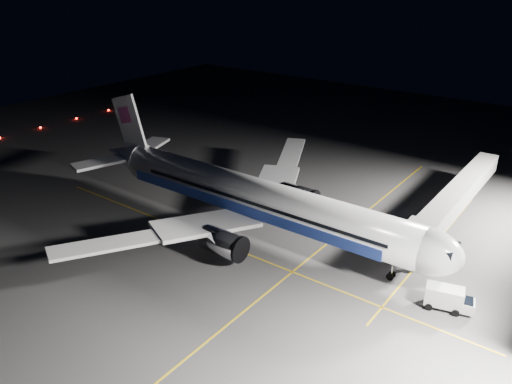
{
  "coord_description": "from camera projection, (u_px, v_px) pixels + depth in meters",
  "views": [
    {
      "loc": [
        38.09,
        -51.27,
        34.77
      ],
      "look_at": [
        -0.39,
        0.26,
        6.0
      ],
      "focal_mm": 35.0,
      "sensor_mm": 36.0,
      "label": 1
    }
  ],
  "objects": [
    {
      "name": "taxiway_lights",
      "position": [
        0.0,
        138.0,
        111.74
      ],
      "size": [
        0.44,
        60.44,
        0.44
      ],
      "color": "#FF140A",
      "rests_on": "ground"
    },
    {
      "name": "ground",
      "position": [
        257.0,
        231.0,
        72.5
      ],
      "size": [
        200.0,
        200.0,
        0.0
      ],
      "primitive_type": "plane",
      "color": "#4C4C4F",
      "rests_on": "ground"
    },
    {
      "name": "safety_cone_b",
      "position": [
        263.0,
        200.0,
        81.36
      ],
      "size": [
        0.4,
        0.4,
        0.6
      ],
      "primitive_type": "cone",
      "color": "#E24209",
      "rests_on": "ground"
    },
    {
      "name": "jet_bridge",
      "position": [
        454.0,
        199.0,
        71.82
      ],
      "size": [
        3.6,
        34.4,
        6.3
      ],
      "color": "#B2B2B7",
      "rests_on": "ground"
    },
    {
      "name": "guide_line_side",
      "position": [
        431.0,
        249.0,
        67.8
      ],
      "size": [
        0.25,
        40.0,
        0.01
      ],
      "primitive_type": "cube",
      "color": "gold",
      "rests_on": "ground"
    },
    {
      "name": "airliner",
      "position": [
        251.0,
        197.0,
        70.98
      ],
      "size": [
        61.48,
        54.22,
        16.64
      ],
      "color": "silver",
      "rests_on": "ground"
    },
    {
      "name": "baggage_tug",
      "position": [
        266.0,
        193.0,
        82.63
      ],
      "size": [
        2.95,
        2.5,
        1.94
      ],
      "rotation": [
        0.0,
        0.0,
        -0.15
      ],
      "color": "black",
      "rests_on": "ground"
    },
    {
      "name": "guide_line_main",
      "position": [
        317.0,
        252.0,
        67.04
      ],
      "size": [
        0.25,
        80.0,
        0.01
      ],
      "primitive_type": "cube",
      "color": "gold",
      "rests_on": "ground"
    },
    {
      "name": "safety_cone_c",
      "position": [
        274.0,
        187.0,
        86.36
      ],
      "size": [
        0.41,
        0.41,
        0.62
      ],
      "primitive_type": "cone",
      "color": "#E24209",
      "rests_on": "ground"
    },
    {
      "name": "service_truck",
      "position": [
        449.0,
        298.0,
        55.3
      ],
      "size": [
        5.58,
        3.35,
        2.68
      ],
      "rotation": [
        0.0,
        0.0,
        0.26
      ],
      "color": "silver",
      "rests_on": "ground"
    },
    {
      "name": "safety_cone_a",
      "position": [
        250.0,
        200.0,
        81.37
      ],
      "size": [
        0.42,
        0.42,
        0.63
      ],
      "primitive_type": "cone",
      "color": "#E24209",
      "rests_on": "ground"
    },
    {
      "name": "guide_line_cross",
      "position": [
        231.0,
        248.0,
        68.11
      ],
      "size": [
        70.0,
        0.25,
        0.01
      ],
      "primitive_type": "cube",
      "color": "gold",
      "rests_on": "ground"
    }
  ]
}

